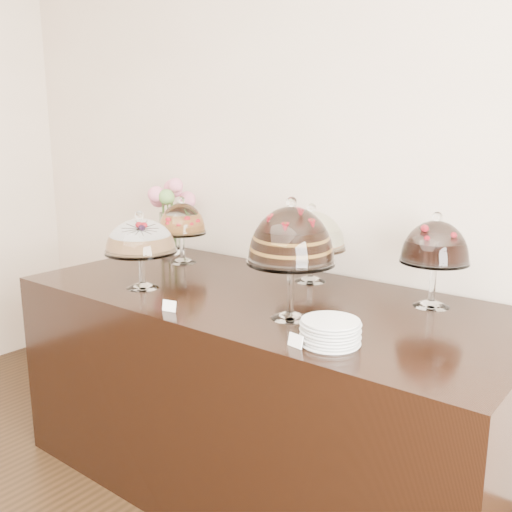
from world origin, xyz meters
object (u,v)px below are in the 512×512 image
Objects in this scene: cake_stand_sugar_sponge at (141,239)px; plate_stack at (330,332)px; flower_vase at (169,208)px; cake_stand_fruit_tart at (182,222)px; cake_stand_dark_choco at (435,246)px; display_counter at (263,390)px; cake_stand_cheesecake at (311,233)px; cake_stand_choco_layer at (291,239)px.

plate_stack is (1.02, -0.07, -0.18)m from cake_stand_sugar_sponge.
cake_stand_fruit_tart is at bearing -28.94° from flower_vase.
flower_vase reaches higher than cake_stand_sugar_sponge.
display_counter is at bearing -155.54° from cake_stand_dark_choco.
cake_stand_cheesecake is at bearing -1.75° from flower_vase.
cake_stand_choco_layer is at bearing -22.43° from cake_stand_fruit_tart.
cake_stand_choco_layer is 0.39m from plate_stack.
plate_stack is (0.49, -0.64, -0.19)m from cake_stand_cheesecake.
cake_stand_fruit_tart is at bearing 114.68° from cake_stand_sugar_sponge.
display_counter is 0.79m from plate_stack.
cake_stand_fruit_tart is at bearing 157.57° from cake_stand_choco_layer.
cake_stand_dark_choco is 0.66m from plate_stack.
cake_stand_dark_choco is 1.57m from flower_vase.
cake_stand_cheesecake is at bearing 46.59° from cake_stand_sugar_sponge.
cake_stand_dark_choco is at bearing 2.98° from cake_stand_fruit_tart.
cake_stand_cheesecake is at bearing 7.14° from cake_stand_fruit_tart.
flower_vase reaches higher than cake_stand_cheesecake.
cake_stand_fruit_tart is at bearing 156.32° from plate_stack.
display_counter is 5.97× the size of cake_stand_cheesecake.
cake_stand_choco_layer reaches higher than display_counter.
cake_stand_dark_choco is 1.94× the size of plate_stack.
cake_stand_choco_layer is 1.30× the size of cake_stand_fruit_tart.
display_counter is at bearing -17.17° from cake_stand_fruit_tart.
cake_stand_dark_choco is (0.64, 0.29, 0.70)m from display_counter.
cake_stand_sugar_sponge is at bearing -154.45° from cake_stand_dark_choco.
flower_vase reaches higher than plate_stack.
cake_stand_dark_choco reaches higher than display_counter.
flower_vase is at bearing 178.05° from cake_stand_dark_choco.
cake_stand_cheesecake is 0.76m from cake_stand_fruit_tart.
flower_vase is (-0.22, 0.12, 0.04)m from cake_stand_fruit_tart.
cake_stand_fruit_tart is at bearing -172.86° from cake_stand_cheesecake.
cake_stand_sugar_sponge is 0.74m from flower_vase.
plate_stack reaches higher than display_counter.
cake_stand_sugar_sponge is at bearing -65.32° from cake_stand_fruit_tart.
cake_stand_cheesecake reaches higher than cake_stand_fruit_tart.
flower_vase is at bearing 159.83° from display_counter.
flower_vase is at bearing 151.06° from cake_stand_fruit_tart.
cake_stand_cheesecake is 0.82m from plate_stack.
display_counter is 1.22m from flower_vase.
cake_stand_cheesecake is (-0.23, 0.50, -0.07)m from cake_stand_choco_layer.
cake_stand_sugar_sponge reaches higher than display_counter.
display_counter is 4.76× the size of cake_stand_choco_layer.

